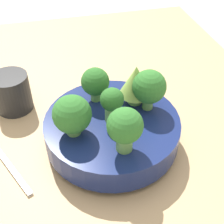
# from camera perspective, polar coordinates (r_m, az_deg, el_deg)

# --- Properties ---
(ground_plane) EXTENTS (6.00, 6.00, 0.00)m
(ground_plane) POSITION_cam_1_polar(r_m,az_deg,el_deg) (0.69, 1.74, -5.14)
(ground_plane) COLOR #ADA89E
(table) EXTENTS (1.20, 0.78, 0.03)m
(table) POSITION_cam_1_polar(r_m,az_deg,el_deg) (0.68, 1.77, -4.22)
(table) COLOR tan
(table) RESTS_ON ground_plane
(bowl) EXTENTS (0.26, 0.26, 0.06)m
(bowl) POSITION_cam_1_polar(r_m,az_deg,el_deg) (0.62, -0.00, -3.30)
(bowl) COLOR navy
(bowl) RESTS_ON table
(broccoli_floret_center) EXTENTS (0.04, 0.04, 0.07)m
(broccoli_floret_center) POSITION_cam_1_polar(r_m,az_deg,el_deg) (0.57, -0.00, 1.73)
(broccoli_floret_center) COLOR #6BA34C
(broccoli_floret_center) RESTS_ON bowl
(romanesco_piece_far) EXTENTS (0.06, 0.06, 0.09)m
(romanesco_piece_far) POSITION_cam_1_polar(r_m,az_deg,el_deg) (0.61, 4.37, 5.56)
(romanesco_piece_far) COLOR #609347
(romanesco_piece_far) RESTS_ON bowl
(broccoli_floret_right) EXTENTS (0.06, 0.06, 0.09)m
(broccoli_floret_right) POSITION_cam_1_polar(r_m,az_deg,el_deg) (0.51, 2.38, -2.82)
(broccoli_floret_right) COLOR #609347
(broccoli_floret_right) RESTS_ON bowl
(broccoli_floret_front) EXTENTS (0.07, 0.07, 0.08)m
(broccoli_floret_front) POSITION_cam_1_polar(r_m,az_deg,el_deg) (0.55, -7.32, -0.52)
(broccoli_floret_front) COLOR #609347
(broccoli_floret_front) RESTS_ON bowl
(broccoli_floret_back) EXTENTS (0.07, 0.07, 0.09)m
(broccoli_floret_back) POSITION_cam_1_polar(r_m,az_deg,el_deg) (0.60, 6.81, 4.51)
(broccoli_floret_back) COLOR #609347
(broccoli_floret_back) RESTS_ON bowl
(broccoli_floret_left) EXTENTS (0.06, 0.06, 0.07)m
(broccoli_floret_left) POSITION_cam_1_polar(r_m,az_deg,el_deg) (0.62, -3.09, 5.43)
(broccoli_floret_left) COLOR #609347
(broccoli_floret_left) RESTS_ON bowl
(cup) EXTENTS (0.08, 0.08, 0.09)m
(cup) POSITION_cam_1_polar(r_m,az_deg,el_deg) (0.74, -17.82, 3.42)
(cup) COLOR black
(cup) RESTS_ON table
(fork) EXTENTS (0.16, 0.08, 0.01)m
(fork) POSITION_cam_1_polar(r_m,az_deg,el_deg) (0.63, -18.36, -9.21)
(fork) COLOR silver
(fork) RESTS_ON table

